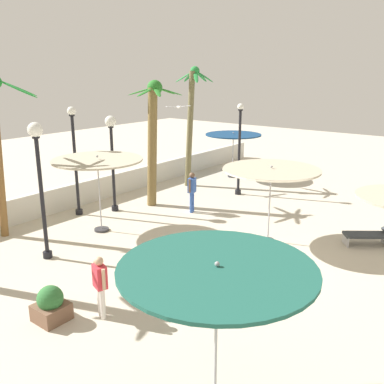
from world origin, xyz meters
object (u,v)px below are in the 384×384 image
object	(u,v)px
patio_umbrella_4	(233,136)
guest_1	(100,282)
lamp_post_3	(112,147)
seagull_0	(179,107)
lamp_post_2	(39,169)
lamp_post_1	(75,154)
palm_tree_3	(153,130)
patio_umbrella_1	(98,163)
patio_umbrella_2	(271,172)
planter	(51,305)
lamp_post_0	(239,148)
patio_umbrella_0	(217,273)
guest_0	(192,188)
lounge_chair_0	(373,233)
palm_tree_0	(191,115)

from	to	relation	value
patio_umbrella_4	guest_1	distance (m)	14.35
lamp_post_3	seagull_0	world-z (taller)	seagull_0
lamp_post_2	lamp_post_3	xyz separation A→B (m)	(4.40, 1.79, -0.15)
lamp_post_1	seagull_0	size ratio (longest dim) A/B	3.56
palm_tree_3	lamp_post_1	distance (m)	3.30
patio_umbrella_1	patio_umbrella_2	world-z (taller)	patio_umbrella_1
patio_umbrella_1	planter	xyz separation A→B (m)	(-4.51, -3.51, -2.09)
planter	lamp_post_0	bearing A→B (deg)	10.43
patio_umbrella_1	patio_umbrella_2	size ratio (longest dim) A/B	0.99
patio_umbrella_4	seagull_0	world-z (taller)	seagull_0
lamp_post_2	planter	bearing A→B (deg)	-122.82
lamp_post_3	patio_umbrella_0	bearing A→B (deg)	-123.99
lamp_post_0	guest_0	bearing A→B (deg)	178.25
patio_umbrella_1	planter	world-z (taller)	patio_umbrella_1
lounge_chair_0	palm_tree_3	bearing A→B (deg)	96.81
guest_0	lamp_post_3	bearing A→B (deg)	124.31
patio_umbrella_1	guest_0	bearing A→B (deg)	-19.48
lounge_chair_0	planter	size ratio (longest dim) A/B	2.15
guest_0	lamp_post_0	bearing A→B (deg)	-1.75
lamp_post_0	lounge_chair_0	size ratio (longest dim) A/B	2.27
lamp_post_2	patio_umbrella_0	bearing A→B (deg)	-104.09
patio_umbrella_0	patio_umbrella_2	distance (m)	7.72
patio_umbrella_0	guest_0	bearing A→B (deg)	39.80
palm_tree_3	guest_1	distance (m)	9.09
palm_tree_3	guest_1	xyz separation A→B (m)	(-7.26, -4.99, -2.25)
seagull_0	planter	size ratio (longest dim) A/B	1.40
patio_umbrella_1	lamp_post_3	size ratio (longest dim) A/B	0.80
lounge_chair_0	planter	xyz separation A→B (m)	(-9.09, 4.56, -0.02)
lamp_post_0	patio_umbrella_1	bearing A→B (deg)	168.78
lamp_post_1	palm_tree_3	bearing A→B (deg)	-26.81
patio_umbrella_1	planter	bearing A→B (deg)	-142.11
palm_tree_0	lamp_post_2	world-z (taller)	palm_tree_0
lounge_chair_0	guest_0	size ratio (longest dim) A/B	1.11
palm_tree_3	lamp_post_0	bearing A→B (deg)	-30.65
lamp_post_1	lamp_post_3	xyz separation A→B (m)	(1.19, -0.79, 0.22)
patio_umbrella_4	lamp_post_3	bearing A→B (deg)	174.98
patio_umbrella_0	lamp_post_0	size ratio (longest dim) A/B	0.75
lamp_post_3	lamp_post_0	bearing A→B (deg)	-27.80
patio_umbrella_1	lamp_post_3	world-z (taller)	lamp_post_3
lamp_post_3	guest_0	size ratio (longest dim) A/B	2.35
patio_umbrella_2	lamp_post_1	size ratio (longest dim) A/B	0.74
guest_1	seagull_0	size ratio (longest dim) A/B	1.28
patio_umbrella_2	palm_tree_3	distance (m)	5.96
lamp_post_0	lamp_post_3	size ratio (longest dim) A/B	1.07
lamp_post_0	guest_0	size ratio (longest dim) A/B	2.52
guest_0	seagull_0	distance (m)	4.79
lamp_post_0	lamp_post_1	world-z (taller)	lamp_post_1
lamp_post_0	seagull_0	bearing A→B (deg)	104.99
lamp_post_3	patio_umbrella_4	bearing A→B (deg)	-5.02
lounge_chair_0	patio_umbrella_1	bearing A→B (deg)	119.60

